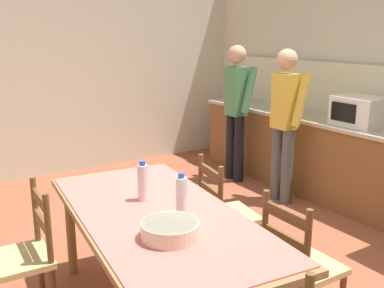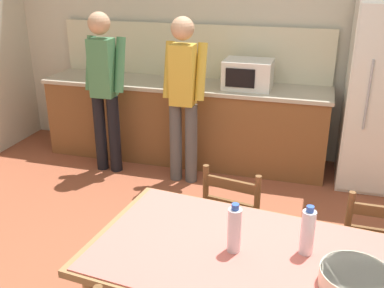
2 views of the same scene
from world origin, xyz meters
The scene contains 14 objects.
ground_plane centered at (0.00, 0.00, 0.00)m, with size 8.32×8.32×0.00m, color brown.
wall_left centered at (-3.26, 0.00, 1.45)m, with size 0.12×5.20×2.90m, color beige.
kitchen_counter centered at (-1.01, 2.23, 0.45)m, with size 3.20×0.66×0.90m.
counter_splashback centered at (-1.01, 2.54, 1.20)m, with size 3.16×0.03×0.60m, color beige.
microwave centered at (-0.30, 2.21, 1.05)m, with size 0.50×0.39×0.30m.
dining_table centered at (0.34, -0.52, 0.69)m, with size 2.06×1.13×0.77m.
bottle_near_centre centered at (0.10, -0.50, 0.90)m, with size 0.07×0.07×0.27m.
bottle_off_centre centered at (0.45, -0.41, 0.90)m, with size 0.07×0.07×0.27m.
serving_bowl centered at (0.68, -0.62, 0.82)m, with size 0.32×0.32×0.09m.
chair_side_far_right centered at (0.87, 0.19, 0.44)m, with size 0.43×0.41×0.91m.
chair_side_near_left centered at (-0.18, -1.23, 0.44)m, with size 0.43×0.41×0.91m.
chair_side_far_left centered at (-0.02, 0.28, 0.44)m, with size 0.48×0.47×0.91m.
person_at_sink centered at (-1.72, 1.71, 0.96)m, with size 0.43×0.29×1.70m.
person_at_counter centered at (-0.85, 1.69, 0.95)m, with size 0.42×0.29×1.68m.
Camera 1 is at (2.63, -1.73, 1.87)m, focal length 42.00 mm.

